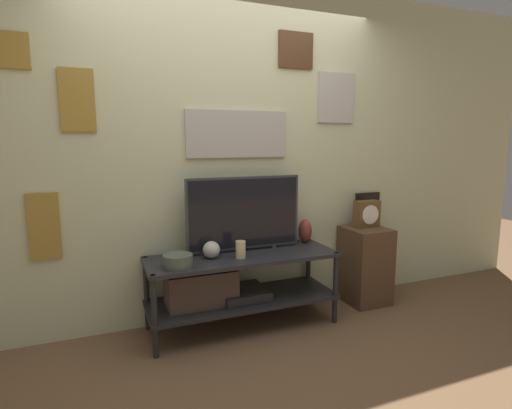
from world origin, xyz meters
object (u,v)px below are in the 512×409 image
Objects in this scene: vase_wide_bowl at (178,261)px; vase_round_glass at (211,250)px; candle_jar at (241,250)px; television at (244,213)px; vase_urn_stoneware at (305,231)px; mantel_clock at (367,214)px.

vase_wide_bowl is 0.29m from vase_round_glass.
vase_round_glass and candle_jar have the same top height.
television is at bearing 20.43° from vase_wide_bowl.
vase_round_glass is 0.22m from candle_jar.
candle_jar is (-0.67, -0.23, -0.04)m from vase_urn_stoneware.
television is 1.17m from mantel_clock.
mantel_clock is (1.17, -0.01, -0.09)m from television.
television reaches higher than vase_urn_stoneware.
television is 3.95× the size of mantel_clock.
vase_urn_stoneware is 0.98× the size of vase_wide_bowl.
vase_round_glass is at bearing -176.36° from mantel_clock.
mantel_clock reaches higher than candle_jar.
vase_wide_bowl is at bearing -175.85° from candle_jar.
vase_round_glass reaches higher than vase_wide_bowl.
television is 4.53× the size of vase_wide_bowl.
vase_wide_bowl is 1.76m from mantel_clock.
television is 7.20× the size of vase_round_glass.
mantel_clock is (1.47, 0.09, 0.15)m from vase_round_glass.
television is 0.66m from vase_wide_bowl.
television is 7.22× the size of candle_jar.
vase_wide_bowl is 0.48m from candle_jar.
vase_wide_bowl is at bearing -157.83° from vase_round_glass.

